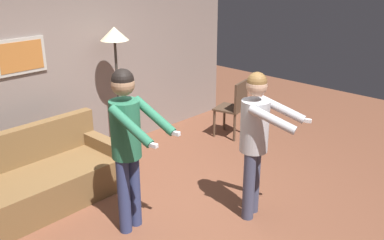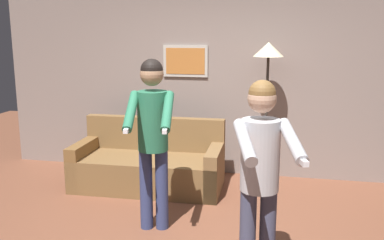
{
  "view_description": "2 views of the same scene",
  "coord_description": "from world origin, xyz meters",
  "px_view_note": "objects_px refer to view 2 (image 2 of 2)",
  "views": [
    {
      "loc": [
        -2.79,
        -2.88,
        2.69
      ],
      "look_at": [
        0.26,
        0.04,
        1.11
      ],
      "focal_mm": 40.0,
      "sensor_mm": 36.0,
      "label": 1
    },
    {
      "loc": [
        0.79,
        -3.66,
        1.99
      ],
      "look_at": [
        0.06,
        -0.12,
        1.25
      ],
      "focal_mm": 40.0,
      "sensor_mm": 36.0,
      "label": 2
    }
  ],
  "objects_px": {
    "person_standing_left": "(153,128)",
    "person_standing_right": "(260,165)",
    "couch": "(149,166)",
    "torchiere_lamp": "(268,63)"
  },
  "relations": [
    {
      "from": "couch",
      "to": "torchiere_lamp",
      "type": "height_order",
      "value": "torchiere_lamp"
    },
    {
      "from": "couch",
      "to": "person_standing_left",
      "type": "xyz_separation_m",
      "value": [
        0.42,
        -1.17,
        0.78
      ]
    },
    {
      "from": "couch",
      "to": "person_standing_right",
      "type": "bearing_deg",
      "value": -52.12
    },
    {
      "from": "person_standing_left",
      "to": "person_standing_right",
      "type": "relative_size",
      "value": 1.06
    },
    {
      "from": "couch",
      "to": "torchiere_lamp",
      "type": "relative_size",
      "value": 1.02
    },
    {
      "from": "couch",
      "to": "torchiere_lamp",
      "type": "xyz_separation_m",
      "value": [
        1.47,
        0.39,
        1.33
      ]
    },
    {
      "from": "torchiere_lamp",
      "to": "person_standing_right",
      "type": "distance_m",
      "value": 2.41
    },
    {
      "from": "torchiere_lamp",
      "to": "couch",
      "type": "bearing_deg",
      "value": -165.17
    },
    {
      "from": "couch",
      "to": "person_standing_right",
      "type": "relative_size",
      "value": 1.16
    },
    {
      "from": "person_standing_right",
      "to": "person_standing_left",
      "type": "bearing_deg",
      "value": 144.75
    }
  ]
}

